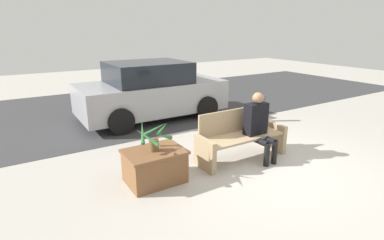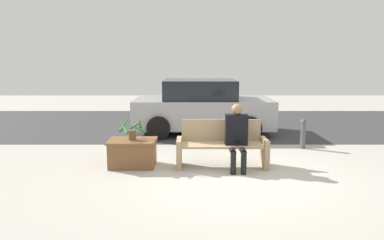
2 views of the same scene
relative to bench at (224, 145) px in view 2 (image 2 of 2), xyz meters
name	(u,v)px [view 2 (image 2 of 2)]	position (x,y,z in m)	size (l,w,h in m)	color
ground_plane	(235,176)	(0.16, -0.62, -0.42)	(30.00, 30.00, 0.00)	#ADA89E
road_surface	(216,124)	(0.16, 4.86, -0.42)	(20.00, 6.00, 0.01)	#38383A
bench	(224,145)	(0.00, 0.00, 0.00)	(1.76, 0.58, 0.90)	tan
person_seated	(239,134)	(0.27, -0.18, 0.27)	(0.42, 0.59, 1.25)	black
planter_box	(135,152)	(-1.75, 0.00, -0.13)	(0.92, 0.68, 0.53)	brown
potted_plant	(134,128)	(-1.74, -0.01, 0.34)	(0.58, 0.58, 0.49)	brown
parked_car	(204,107)	(-0.29, 3.33, 0.32)	(3.83, 1.98, 1.52)	#99999E
bollard_post	(305,133)	(2.03, 1.47, -0.05)	(0.13, 0.13, 0.70)	#4C4C51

